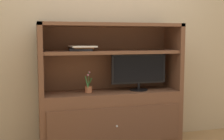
% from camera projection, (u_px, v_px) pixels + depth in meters
% --- Properties ---
extents(painted_rear_wall, '(6.00, 0.10, 2.80)m').
position_uv_depth(painted_rear_wall, '(103.00, 29.00, 3.64)').
color(painted_rear_wall, tan).
rests_on(painted_rear_wall, ground_plane).
extents(media_console, '(1.62, 0.49, 1.46)m').
position_uv_depth(media_console, '(111.00, 108.00, 3.41)').
color(media_console, brown).
rests_on(media_console, ground_plane).
extents(tv_monitor, '(0.66, 0.21, 0.42)m').
position_uv_depth(tv_monitor, '(139.00, 71.00, 3.41)').
color(tv_monitor, black).
rests_on(tv_monitor, media_console).
extents(potted_plant, '(0.08, 0.09, 0.24)m').
position_uv_depth(potted_plant, '(88.00, 88.00, 3.29)').
color(potted_plant, '#B26642').
rests_on(potted_plant, media_console).
extents(magazine_stack, '(0.30, 0.33, 0.06)m').
position_uv_depth(magazine_stack, '(82.00, 48.00, 3.24)').
color(magazine_stack, black).
rests_on(magazine_stack, media_console).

